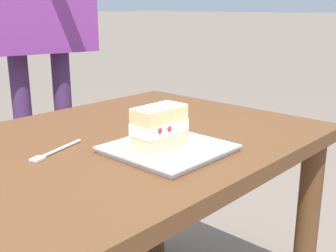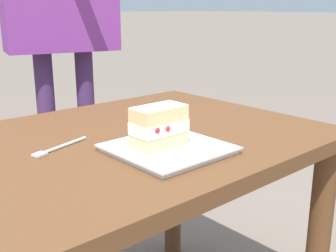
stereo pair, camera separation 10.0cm
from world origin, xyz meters
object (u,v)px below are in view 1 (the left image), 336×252
dessert_plate (168,149)px  dessert_fork (54,152)px  patio_table (75,191)px  cake_slice (159,127)px

dessert_plate → dessert_fork: (0.19, -0.20, -0.00)m
dessert_fork → patio_table: bearing=144.9°
dessert_plate → dessert_fork: 0.27m
cake_slice → dessert_plate: bearing=151.9°
patio_table → dessert_fork: size_ratio=8.25×
patio_table → cake_slice: bearing=129.9°
cake_slice → dessert_fork: 0.26m
dessert_plate → cake_slice: bearing=-28.1°
dessert_plate → cake_slice: (0.02, -0.01, 0.06)m
dessert_fork → cake_slice: bearing=132.4°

